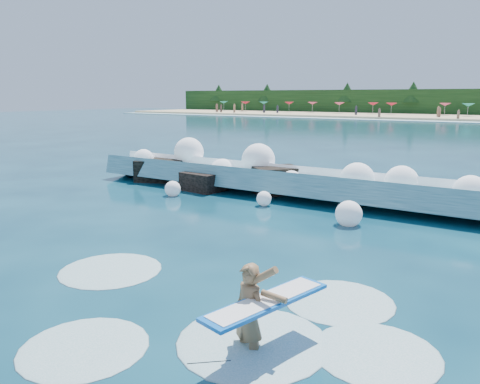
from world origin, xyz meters
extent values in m
plane|color=#072C3F|center=(0.00, 0.00, 0.00)|extent=(200.00, 200.00, 0.00)
cube|color=silver|center=(0.00, 67.00, 0.04)|extent=(140.00, 5.00, 0.08)
cube|color=teal|center=(-0.32, 7.31, 0.41)|extent=(16.44, 2.50, 1.37)
cube|color=white|center=(-0.32, 8.11, 0.82)|extent=(16.44, 1.16, 0.64)
cube|color=black|center=(-6.11, 7.14, 0.39)|extent=(2.56, 2.33, 1.13)
cube|color=black|center=(-3.11, 6.34, 0.30)|extent=(1.67, 1.36, 0.87)
cube|color=black|center=(-0.41, 7.54, 0.43)|extent=(2.18, 2.22, 1.22)
imported|color=olive|center=(4.86, -2.91, 0.53)|extent=(0.68, 0.55, 1.62)
cube|color=blue|center=(5.14, -2.86, 0.81)|extent=(1.03, 2.27, 0.06)
cube|color=white|center=(5.14, -2.86, 0.82)|extent=(0.89, 2.07, 0.06)
cylinder|color=black|center=(5.04, -4.11, 0.45)|extent=(0.01, 0.91, 0.43)
sphere|color=white|center=(-7.00, 6.95, 0.92)|extent=(0.92, 0.92, 0.92)
sphere|color=white|center=(-5.19, 8.00, 1.25)|extent=(1.34, 1.34, 1.34)
sphere|color=white|center=(-2.96, 7.48, 0.63)|extent=(1.10, 1.10, 1.10)
sphere|color=white|center=(-1.42, 7.84, 1.19)|extent=(1.37, 1.37, 1.37)
sphere|color=white|center=(0.58, 6.89, 0.63)|extent=(0.86, 0.86, 0.86)
sphere|color=white|center=(2.96, 7.22, 0.89)|extent=(1.21, 1.21, 1.21)
sphere|color=white|center=(4.34, 7.68, 0.87)|extent=(1.15, 1.15, 1.15)
sphere|color=white|center=(6.57, 6.92, 0.90)|extent=(1.05, 1.05, 1.05)
sphere|color=white|center=(-3.46, 4.88, 0.26)|extent=(0.61, 0.61, 0.61)
sphere|color=white|center=(0.33, 5.32, 0.26)|extent=(0.52, 0.52, 0.52)
sphere|color=white|center=(3.66, 4.58, 0.33)|extent=(0.80, 0.80, 0.80)
ellipsoid|color=silver|center=(4.82, -2.71, 0.00)|extent=(2.41, 2.41, 0.12)
ellipsoid|color=silver|center=(2.75, -4.26, 0.00)|extent=(1.97, 1.97, 0.10)
ellipsoid|color=silver|center=(6.52, -1.98, 0.00)|extent=(1.92, 1.92, 0.10)
ellipsoid|color=silver|center=(0.59, -1.82, 0.00)|extent=(2.23, 2.23, 0.11)
ellipsoid|color=silver|center=(5.40, -0.59, 0.00)|extent=(2.06, 2.06, 0.10)
cone|color=#158678|center=(-55.60, 82.46, 2.25)|extent=(2.00, 2.00, 0.50)
cone|color=red|center=(-47.74, 79.50, 2.25)|extent=(2.00, 2.00, 0.50)
cone|color=#158678|center=(-43.74, 80.68, 2.25)|extent=(2.00, 2.00, 0.50)
cone|color=red|center=(-37.50, 80.50, 2.25)|extent=(2.00, 2.00, 0.50)
cone|color=#D03D62|center=(-32.76, 81.74, 2.25)|extent=(2.00, 2.00, 0.50)
cone|color=#D03D62|center=(-26.06, 79.53, 2.25)|extent=(2.00, 2.00, 0.50)
cone|color=red|center=(-19.72, 80.40, 2.25)|extent=(2.00, 2.00, 0.50)
cone|color=red|center=(-15.92, 79.17, 2.25)|extent=(2.00, 2.00, 0.50)
cone|color=#D03D62|center=(-7.25, 81.65, 2.25)|extent=(2.00, 2.00, 0.50)
cone|color=#158678|center=(-3.18, 79.02, 2.25)|extent=(2.00, 2.00, 0.50)
cube|color=#3F332D|center=(-11.28, 70.65, 1.20)|extent=(0.35, 0.22, 1.59)
cube|color=#3F332D|center=(-35.93, 73.74, 1.17)|extent=(0.35, 0.22, 1.53)
cube|color=#8C664C|center=(-39.66, 70.29, 1.14)|extent=(0.35, 0.22, 1.48)
cube|color=brown|center=(-27.78, 80.31, 1.10)|extent=(0.35, 0.22, 1.41)
cube|color=#262633|center=(-52.25, 74.97, 1.13)|extent=(0.35, 0.22, 1.45)
cube|color=brown|center=(-12.64, 75.02, 1.14)|extent=(0.35, 0.22, 1.48)
cube|color=#3F332D|center=(-12.94, 69.94, 0.81)|extent=(0.35, 0.22, 1.47)
cube|color=#8C664C|center=(-20.78, 79.93, 1.08)|extent=(0.35, 0.22, 1.36)
cube|color=#262633|center=(-40.38, 75.76, 1.09)|extent=(0.35, 0.22, 1.37)
cube|color=brown|center=(-23.56, 77.90, 1.21)|extent=(0.35, 0.22, 1.61)
cube|color=#3F332D|center=(-14.80, 68.35, 0.82)|extent=(0.35, 0.22, 1.48)
cube|color=#8C664C|center=(-15.54, 72.58, 1.16)|extent=(0.35, 0.22, 1.52)
cube|color=#262633|center=(-12.24, 72.86, 1.17)|extent=(0.35, 0.22, 1.54)
cube|color=#3F332D|center=(-2.68, 76.82, 1.20)|extent=(0.35, 0.22, 1.61)
cube|color=#262633|center=(-51.21, 72.51, 1.11)|extent=(0.35, 0.22, 1.42)
cube|color=brown|center=(-5.52, 78.78, 1.17)|extent=(0.35, 0.22, 1.54)
cube|color=#3F332D|center=(-46.10, 68.74, 0.80)|extent=(0.35, 0.22, 1.43)
cube|color=#8C664C|center=(-51.52, 75.83, 1.10)|extent=(0.35, 0.22, 1.40)
camera|label=1|loc=(8.29, -8.39, 3.76)|focal=35.00mm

